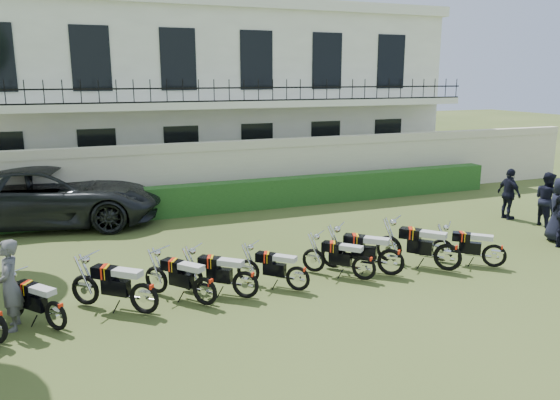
{
  "coord_description": "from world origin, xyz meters",
  "views": [
    {
      "loc": [
        -5.59,
        -10.28,
        4.51
      ],
      "look_at": [
        -0.62,
        2.22,
        1.45
      ],
      "focal_mm": 35.0,
      "sensor_mm": 36.0,
      "label": 1
    }
  ],
  "objects_px": {
    "motorcycle_7": "(391,256)",
    "motorcycle_1": "(55,309)",
    "motorcycle_8": "(448,251)",
    "suv": "(51,196)",
    "officer_5": "(509,194)",
    "motorcycle_6": "(364,262)",
    "officer_4": "(547,199)",
    "motorcycle_3": "(205,284)",
    "motorcycle_9": "(495,250)",
    "motorcycle_4": "(245,278)",
    "inspector": "(10,285)",
    "officer_3": "(560,210)",
    "motorcycle_5": "(298,272)",
    "motorcycle_2": "(144,291)"
  },
  "relations": [
    {
      "from": "motorcycle_6",
      "to": "officer_4",
      "type": "relative_size",
      "value": 0.82
    },
    {
      "from": "motorcycle_4",
      "to": "officer_5",
      "type": "distance_m",
      "value": 10.36
    },
    {
      "from": "motorcycle_5",
      "to": "motorcycle_7",
      "type": "distance_m",
      "value": 2.35
    },
    {
      "from": "motorcycle_1",
      "to": "officer_5",
      "type": "height_order",
      "value": "officer_5"
    },
    {
      "from": "motorcycle_8",
      "to": "officer_3",
      "type": "distance_m",
      "value": 4.52
    },
    {
      "from": "motorcycle_9",
      "to": "inspector",
      "type": "relative_size",
      "value": 0.81
    },
    {
      "from": "motorcycle_4",
      "to": "motorcycle_8",
      "type": "relative_size",
      "value": 0.89
    },
    {
      "from": "motorcycle_2",
      "to": "suv",
      "type": "bearing_deg",
      "value": 52.36
    },
    {
      "from": "motorcycle_6",
      "to": "suv",
      "type": "xyz_separation_m",
      "value": [
        -6.52,
        7.72,
        0.46
      ]
    },
    {
      "from": "motorcycle_2",
      "to": "motorcycle_5",
      "type": "distance_m",
      "value": 3.21
    },
    {
      "from": "suv",
      "to": "officer_5",
      "type": "xyz_separation_m",
      "value": [
        13.62,
        -4.65,
        -0.09
      ]
    },
    {
      "from": "motorcycle_1",
      "to": "motorcycle_7",
      "type": "distance_m",
      "value": 7.14
    },
    {
      "from": "motorcycle_1",
      "to": "motorcycle_3",
      "type": "height_order",
      "value": "motorcycle_3"
    },
    {
      "from": "motorcycle_1",
      "to": "officer_5",
      "type": "xyz_separation_m",
      "value": [
        13.51,
        3.19,
        0.38
      ]
    },
    {
      "from": "inspector",
      "to": "officer_3",
      "type": "height_order",
      "value": "officer_3"
    },
    {
      "from": "motorcycle_1",
      "to": "suv",
      "type": "xyz_separation_m",
      "value": [
        -0.1,
        7.84,
        0.47
      ]
    },
    {
      "from": "motorcycle_8",
      "to": "motorcycle_4",
      "type": "bearing_deg",
      "value": 137.07
    },
    {
      "from": "motorcycle_7",
      "to": "officer_3",
      "type": "height_order",
      "value": "officer_3"
    },
    {
      "from": "motorcycle_7",
      "to": "officer_3",
      "type": "distance_m",
      "value": 5.87
    },
    {
      "from": "inspector",
      "to": "officer_4",
      "type": "xyz_separation_m",
      "value": [
        14.71,
        1.72,
        -0.0
      ]
    },
    {
      "from": "motorcycle_4",
      "to": "officer_4",
      "type": "relative_size",
      "value": 0.88
    },
    {
      "from": "suv",
      "to": "officer_3",
      "type": "distance_m",
      "value": 14.86
    },
    {
      "from": "motorcycle_2",
      "to": "motorcycle_4",
      "type": "bearing_deg",
      "value": -49.46
    },
    {
      "from": "motorcycle_7",
      "to": "officer_3",
      "type": "xyz_separation_m",
      "value": [
        5.83,
        0.61,
        0.41
      ]
    },
    {
      "from": "motorcycle_7",
      "to": "inspector",
      "type": "xyz_separation_m",
      "value": [
        -7.87,
        0.27,
        0.34
      ]
    },
    {
      "from": "officer_3",
      "to": "motorcycle_5",
      "type": "bearing_deg",
      "value": 104.79
    },
    {
      "from": "motorcycle_1",
      "to": "motorcycle_5",
      "type": "xyz_separation_m",
      "value": [
        4.79,
        0.1,
        -0.01
      ]
    },
    {
      "from": "motorcycle_7",
      "to": "motorcycle_8",
      "type": "relative_size",
      "value": 0.93
    },
    {
      "from": "motorcycle_5",
      "to": "motorcycle_7",
      "type": "bearing_deg",
      "value": -44.84
    },
    {
      "from": "officer_4",
      "to": "officer_5",
      "type": "height_order",
      "value": "officer_4"
    },
    {
      "from": "officer_5",
      "to": "motorcycle_1",
      "type": "bearing_deg",
      "value": 105.9
    },
    {
      "from": "motorcycle_6",
      "to": "officer_4",
      "type": "bearing_deg",
      "value": -27.91
    },
    {
      "from": "motorcycle_2",
      "to": "officer_5",
      "type": "height_order",
      "value": "officer_5"
    },
    {
      "from": "motorcycle_6",
      "to": "motorcycle_8",
      "type": "height_order",
      "value": "motorcycle_8"
    },
    {
      "from": "motorcycle_7",
      "to": "officer_4",
      "type": "distance_m",
      "value": 7.13
    },
    {
      "from": "motorcycle_8",
      "to": "inspector",
      "type": "height_order",
      "value": "inspector"
    },
    {
      "from": "motorcycle_6",
      "to": "officer_3",
      "type": "height_order",
      "value": "officer_3"
    },
    {
      "from": "motorcycle_1",
      "to": "motorcycle_8",
      "type": "distance_m",
      "value": 8.55
    },
    {
      "from": "motorcycle_4",
      "to": "inspector",
      "type": "distance_m",
      "value": 4.38
    },
    {
      "from": "motorcycle_5",
      "to": "officer_4",
      "type": "height_order",
      "value": "officer_4"
    },
    {
      "from": "motorcycle_3",
      "to": "inspector",
      "type": "distance_m",
      "value": 3.52
    },
    {
      "from": "motorcycle_3",
      "to": "motorcycle_8",
      "type": "relative_size",
      "value": 0.91
    },
    {
      "from": "motorcycle_5",
      "to": "motorcycle_8",
      "type": "height_order",
      "value": "motorcycle_8"
    },
    {
      "from": "motorcycle_6",
      "to": "officer_3",
      "type": "bearing_deg",
      "value": -37.2
    },
    {
      "from": "motorcycle_3",
      "to": "motorcycle_9",
      "type": "xyz_separation_m",
      "value": [
        7.0,
        -0.38,
        -0.02
      ]
    },
    {
      "from": "inspector",
      "to": "motorcycle_3",
      "type": "bearing_deg",
      "value": 87.01
    },
    {
      "from": "motorcycle_7",
      "to": "motorcycle_1",
      "type": "bearing_deg",
      "value": 133.99
    },
    {
      "from": "officer_3",
      "to": "motorcycle_7",
      "type": "bearing_deg",
      "value": 106.14
    },
    {
      "from": "motorcycle_4",
      "to": "motorcycle_5",
      "type": "xyz_separation_m",
      "value": [
        1.16,
        -0.03,
        -0.03
      ]
    },
    {
      "from": "motorcycle_7",
      "to": "suv",
      "type": "height_order",
      "value": "suv"
    }
  ]
}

